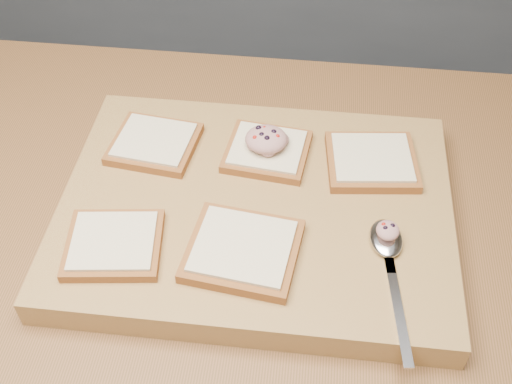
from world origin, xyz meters
The scene contains 9 objects.
cutting_board centered at (0.04, 0.02, 0.92)m, with size 0.51×0.39×0.04m, color #A58647.
bread_far_left centered at (-0.11, 0.11, 0.95)m, with size 0.13×0.12×0.02m.
bread_far_center centered at (0.05, 0.11, 0.95)m, with size 0.12×0.11×0.02m.
bread_far_right centered at (0.19, 0.10, 0.95)m, with size 0.13×0.12×0.02m.
bread_near_left centered at (-0.12, -0.08, 0.95)m, with size 0.13×0.12×0.02m.
bread_near_center centered at (0.03, -0.07, 0.95)m, with size 0.14×0.14×0.02m.
tuna_salad_dollop centered at (0.04, 0.11, 0.97)m, with size 0.06×0.06×0.03m.
spoon centered at (0.21, -0.04, 0.95)m, with size 0.05×0.20×0.01m.
spoon_salad centered at (0.21, -0.03, 0.96)m, with size 0.03×0.03×0.02m.
Camera 1 is at (0.10, -0.54, 1.56)m, focal length 45.00 mm.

